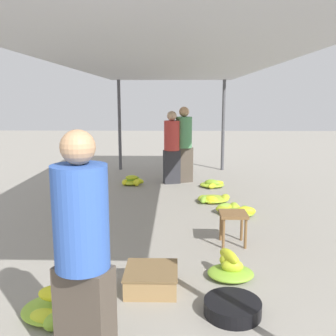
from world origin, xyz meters
TOP-DOWN VIEW (x-y plane):
  - canopy_post_back_left at (-1.33, 7.89)m, footprint 0.08×0.08m
  - canopy_post_back_right at (1.33, 7.89)m, footprint 0.08×0.08m
  - canopy_tarp at (0.00, 4.09)m, footprint 3.07×7.99m
  - vendor_foreground at (-0.48, 0.47)m, footprint 0.45×0.45m
  - stool at (0.84, 2.78)m, footprint 0.34×0.34m
  - basin_black at (0.61, 1.19)m, footprint 0.49×0.49m
  - banana_pile_left_0 at (-0.89, 1.12)m, footprint 0.59×0.64m
  - banana_pile_left_1 at (-0.82, 6.10)m, footprint 0.50×0.45m
  - banana_pile_right_0 at (0.77, 4.76)m, footprint 0.64×0.52m
  - banana_pile_right_1 at (0.69, 1.88)m, footprint 0.48×0.42m
  - banana_pile_right_2 at (1.08, 4.06)m, footprint 0.65×0.62m
  - banana_pile_right_3 at (0.90, 5.92)m, footprint 0.51×0.52m
  - crate_near at (-0.12, 1.62)m, footprint 0.51×0.51m
  - shopper_walking_mid at (0.03, 6.28)m, footprint 0.41×0.41m
  - shopper_walking_far at (0.29, 6.42)m, footprint 0.47×0.47m

SIDE VIEW (x-z plane):
  - banana_pile_right_0 at x=0.77m, z-range -0.01..0.13m
  - basin_black at x=0.61m, z-range 0.00..0.12m
  - banana_pile_right_2 at x=1.08m, z-range -0.02..0.15m
  - banana_pile_right_3 at x=0.90m, z-range -0.02..0.16m
  - banana_pile_left_1 at x=-0.82m, z-range -0.03..0.19m
  - banana_pile_left_0 at x=-0.89m, z-range -0.06..0.23m
  - banana_pile_right_1 at x=0.69m, z-range -0.05..0.24m
  - crate_near at x=-0.12m, z-range 0.00..0.21m
  - stool at x=0.84m, z-range 0.13..0.55m
  - shopper_walking_mid at x=0.03m, z-range 0.03..1.61m
  - vendor_foreground at x=-0.48m, z-range 0.03..1.68m
  - shopper_walking_far at x=0.29m, z-range 0.03..1.70m
  - canopy_post_back_left at x=-1.33m, z-range 0.00..2.30m
  - canopy_post_back_right at x=1.33m, z-range 0.00..2.30m
  - canopy_tarp at x=0.00m, z-range 2.30..2.34m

